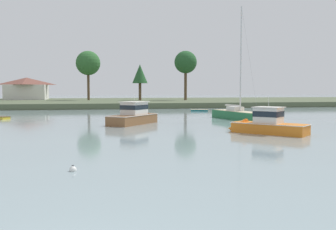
% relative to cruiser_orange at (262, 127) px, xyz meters
% --- Properties ---
extents(far_shore_bank, '(242.44, 50.27, 1.11)m').
position_rel_cruiser_orange_xyz_m(far_shore_bank, '(-14.84, 66.85, 0.05)').
color(far_shore_bank, '#4C563D').
rests_on(far_shore_bank, ground).
extents(cruiser_orange, '(6.16, 6.67, 3.88)m').
position_rel_cruiser_orange_xyz_m(cruiser_orange, '(0.00, 0.00, 0.00)').
color(cruiser_orange, orange).
rests_on(cruiser_orange, ground).
extents(sailboat_green, '(3.70, 9.22, 14.47)m').
position_rel_cruiser_orange_xyz_m(sailboat_green, '(3.53, 14.15, -0.20)').
color(sailboat_green, '#236B3D').
rests_on(sailboat_green, ground).
extents(dinghy_teal, '(3.22, 2.12, 0.46)m').
position_rel_cruiser_orange_xyz_m(dinghy_teal, '(4.01, 32.05, -0.39)').
color(dinghy_teal, '#196B70').
rests_on(dinghy_teal, ground).
extents(cruiser_wood, '(6.57, 7.36, 4.23)m').
position_rel_cruiser_orange_xyz_m(cruiser_wood, '(-9.45, 10.99, 0.07)').
color(cruiser_wood, brown).
rests_on(cruiser_wood, ground).
extents(mooring_buoy_white, '(0.33, 0.33, 0.38)m').
position_rel_cruiser_orange_xyz_m(mooring_buoy_white, '(-15.03, -11.87, -0.45)').
color(mooring_buoy_white, white).
rests_on(mooring_buoy_white, ground).
extents(shore_tree_inland_a, '(3.80, 3.80, 8.94)m').
position_rel_cruiser_orange_xyz_m(shore_tree_inland_a, '(-2.49, 61.88, 7.08)').
color(shore_tree_inland_a, brown).
rests_on(shore_tree_inland_a, far_shore_bank).
extents(shore_tree_center_right, '(5.76, 5.76, 12.62)m').
position_rel_cruiser_orange_xyz_m(shore_tree_center_right, '(9.43, 62.77, 10.22)').
color(shore_tree_center_right, brown).
rests_on(shore_tree_center_right, far_shore_bank).
extents(shore_tree_inland_b, '(6.23, 6.23, 12.63)m').
position_rel_cruiser_orange_xyz_m(shore_tree_inland_b, '(-15.08, 68.05, 10.04)').
color(shore_tree_inland_b, brown).
rests_on(shore_tree_inland_b, far_shore_bank).
extents(cottage_near_water, '(11.31, 10.33, 6.01)m').
position_rel_cruiser_orange_xyz_m(cottage_near_water, '(-31.77, 77.71, 3.71)').
color(cottage_near_water, silver).
rests_on(cottage_near_water, far_shore_bank).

